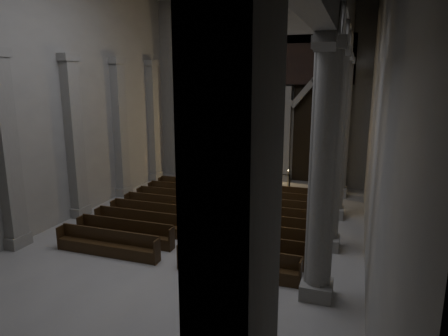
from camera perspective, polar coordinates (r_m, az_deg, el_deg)
name	(u,v)px	position (r m, az deg, el deg)	size (l,w,h in m)	color
room	(187,59)	(15.88, -5.35, 15.24)	(24.00, 24.10, 12.00)	#A29F9A
sanctuary_wall	(259,82)	(26.82, 5.00, 12.08)	(14.00, 0.77, 12.00)	gray
right_arcade	(338,52)	(15.88, 15.97, 15.64)	(1.00, 24.00, 12.00)	gray
left_pilasters	(100,135)	(22.51, -17.36, 4.53)	(0.60, 13.00, 8.03)	gray
sanctuary_step	(254,182)	(26.79, 4.25, -2.07)	(8.50, 2.60, 0.15)	gray
altar	(256,172)	(27.25, 4.58, -0.60)	(1.89, 0.76, 0.96)	silver
altar_rail	(251,176)	(25.90, 3.83, -1.21)	(5.14, 0.09, 1.01)	black
candle_stand_left	(209,178)	(26.80, -2.09, -1.45)	(0.21, 0.21, 1.25)	#AF9436
candle_stand_right	(288,186)	(25.03, 9.09, -2.53)	(0.23, 0.23, 1.39)	#AF9436
pews	(210,219)	(19.21, -1.99, -7.26)	(9.90, 9.23, 1.00)	black
worshipper	(264,194)	(22.60, 5.69, -3.66)	(0.40, 0.26, 1.09)	black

